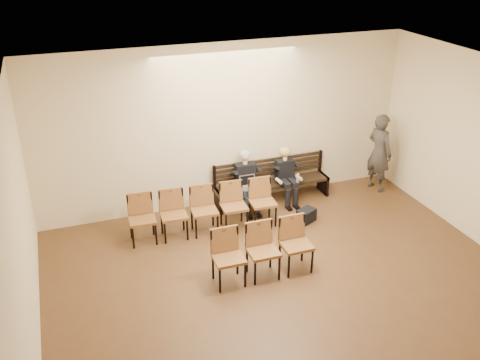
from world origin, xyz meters
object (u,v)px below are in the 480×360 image
at_px(bag, 306,215).
at_px(passerby, 380,147).
at_px(chair_row_back, 263,252).
at_px(laptop, 250,189).
at_px(seated_woman, 286,178).
at_px(water_bottle, 298,183).
at_px(chair_row_front, 204,211).
at_px(bench, 272,192).
at_px(seated_man, 247,182).

relative_size(bag, passerby, 0.18).
bearing_deg(chair_row_back, laptop, 75.60).
distance_m(seated_woman, passerby, 2.29).
height_order(laptop, bag, laptop).
bearing_deg(passerby, water_bottle, 80.35).
bearing_deg(water_bottle, chair_row_front, -170.13).
distance_m(bench, laptop, 0.82).
xyz_separation_m(passerby, chair_row_back, (-3.75, -2.30, -0.55)).
bearing_deg(chair_row_front, water_bottle, 13.03).
relative_size(bench, chair_row_back, 1.48).
xyz_separation_m(laptop, chair_row_back, (-0.58, -2.20, -0.08)).
bearing_deg(bag, water_bottle, 80.98).
height_order(seated_man, seated_woman, seated_man).
height_order(seated_woman, chair_row_front, seated_woman).
relative_size(seated_woman, bag, 2.95).
relative_size(bench, laptop, 7.67).
relative_size(water_bottle, chair_row_back, 0.12).
xyz_separation_m(seated_woman, water_bottle, (0.14, -0.29, 0.00)).
bearing_deg(bag, chair_row_front, 171.73).
relative_size(laptop, chair_row_back, 0.19).
distance_m(water_bottle, chair_row_back, 2.71).
bearing_deg(chair_row_back, bench, 64.38).
bearing_deg(chair_row_back, seated_man, 76.56).
bearing_deg(bench, chair_row_back, -116.06).
bearing_deg(water_bottle, bench, 135.74).
distance_m(laptop, chair_row_back, 2.27).
bearing_deg(bag, seated_man, 134.43).
xyz_separation_m(seated_man, chair_row_back, (-0.60, -2.42, -0.14)).
relative_size(seated_man, laptop, 3.71).
distance_m(seated_man, chair_row_back, 2.50).
distance_m(bench, seated_woman, 0.45).
xyz_separation_m(bag, passerby, (2.20, 0.85, 0.90)).
height_order(bench, bag, bench).
distance_m(seated_man, laptop, 0.23).
height_order(chair_row_front, chair_row_back, chair_row_back).
bearing_deg(chair_row_front, bag, -5.11).
relative_size(seated_man, seated_woman, 1.14).
height_order(bench, seated_man, seated_man).
bearing_deg(seated_man, bag, -45.57).
height_order(bench, passerby, passerby).
distance_m(chair_row_front, chair_row_back, 1.83).
bearing_deg(laptop, chair_row_back, -112.30).
distance_m(water_bottle, chair_row_front, 2.23).
bearing_deg(bench, seated_man, -169.46).
bearing_deg(chair_row_back, seated_woman, 58.35).
xyz_separation_m(seated_woman, passerby, (2.23, -0.12, 0.49)).
bearing_deg(seated_woman, passerby, -3.18).
xyz_separation_m(seated_woman, laptop, (-0.94, -0.23, 0.02)).
bearing_deg(chair_row_back, water_bottle, 52.60).
relative_size(water_bottle, bag, 0.57).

